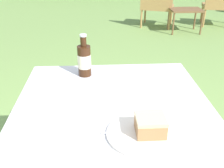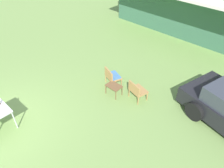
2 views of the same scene
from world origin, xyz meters
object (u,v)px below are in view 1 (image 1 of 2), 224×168
(wicker_chair_cushioned, at_px, (157,5))
(cake_on_plate, at_px, (146,129))
(wicker_chair_plain, at_px, (220,4))
(cola_bottle_near, at_px, (84,60))
(garden_side_table, at_px, (186,12))
(patio_table, at_px, (113,117))

(wicker_chair_cushioned, xyz_separation_m, cake_on_plate, (-0.97, -4.23, 0.35))
(wicker_chair_plain, xyz_separation_m, cola_bottle_near, (-2.40, -3.68, 0.41))
(garden_side_table, bearing_deg, cola_bottle_near, -116.33)
(wicker_chair_plain, distance_m, garden_side_table, 0.84)
(garden_side_table, height_order, cola_bottle_near, cola_bottle_near)
(garden_side_table, bearing_deg, wicker_chair_cushioned, 138.80)
(garden_side_table, relative_size, cola_bottle_near, 2.43)
(patio_table, relative_size, cake_on_plate, 3.47)
(patio_table, relative_size, cola_bottle_near, 3.92)
(wicker_chair_plain, bearing_deg, wicker_chair_cushioned, 13.00)
(wicker_chair_cushioned, height_order, wicker_chair_plain, same)
(wicker_chair_plain, distance_m, patio_table, 4.60)
(wicker_chair_cushioned, height_order, garden_side_table, wicker_chair_cushioned)
(patio_table, bearing_deg, wicker_chair_cushioned, 75.00)
(garden_side_table, bearing_deg, cake_on_plate, -110.01)
(wicker_chair_cushioned, distance_m, patio_table, 4.16)
(wicker_chair_plain, relative_size, garden_side_table, 1.33)
(wicker_chair_cushioned, relative_size, cola_bottle_near, 3.22)
(patio_table, bearing_deg, cake_on_plate, -64.22)
(wicker_chair_plain, distance_m, cake_on_plate, 4.75)
(cake_on_plate, bearing_deg, garden_side_table, 69.99)
(wicker_chair_plain, distance_m, cola_bottle_near, 4.41)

